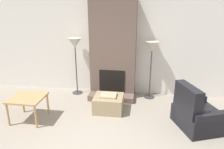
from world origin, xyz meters
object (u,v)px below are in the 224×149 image
(side_table, at_px, (28,100))
(floor_lamp_left, at_px, (75,46))
(floor_lamp_right, at_px, (152,50))
(ottoman, at_px, (109,103))
(armchair, at_px, (196,115))

(side_table, height_order, floor_lamp_left, floor_lamp_left)
(floor_lamp_right, bearing_deg, side_table, -149.14)
(ottoman, xyz_separation_m, floor_lamp_right, (0.99, 0.93, 1.15))
(ottoman, distance_m, side_table, 1.84)
(ottoman, height_order, armchair, armchair)
(armchair, bearing_deg, ottoman, 55.81)
(floor_lamp_right, bearing_deg, armchair, -56.34)
(floor_lamp_left, relative_size, floor_lamp_right, 1.03)
(ottoman, relative_size, floor_lamp_right, 0.44)
(armchair, distance_m, side_table, 3.61)
(armchair, relative_size, side_table, 1.63)
(ottoman, xyz_separation_m, armchair, (1.91, -0.46, 0.08))
(floor_lamp_left, bearing_deg, side_table, -111.24)
(side_table, bearing_deg, floor_lamp_right, 30.86)
(side_table, xyz_separation_m, floor_lamp_left, (0.62, 1.60, 0.90))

